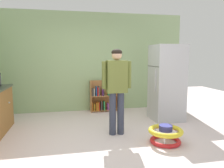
% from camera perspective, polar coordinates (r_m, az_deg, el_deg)
% --- Properties ---
extents(ground_plane, '(12.00, 12.00, 0.00)m').
position_cam_1_polar(ground_plane, '(4.05, -1.09, -14.63)').
color(ground_plane, silver).
rests_on(ground_plane, ground).
extents(back_wall, '(5.20, 0.06, 2.70)m').
position_cam_1_polar(back_wall, '(6.06, -5.24, 5.74)').
color(back_wall, '#9CB983').
rests_on(back_wall, ground).
extents(refrigerator, '(0.73, 0.68, 1.78)m').
position_cam_1_polar(refrigerator, '(5.29, 14.21, 0.33)').
color(refrigerator, '#B7BABF').
rests_on(refrigerator, ground).
extents(bookshelf, '(0.80, 0.28, 0.85)m').
position_cam_1_polar(bookshelf, '(6.01, -2.46, -3.59)').
color(bookshelf, '#B07543').
rests_on(bookshelf, ground).
extents(standing_person, '(0.57, 0.22, 1.65)m').
position_cam_1_polar(standing_person, '(4.11, 1.25, -0.07)').
color(standing_person, '#363C4E').
rests_on(standing_person, ground).
extents(baby_walker, '(0.60, 0.60, 0.32)m').
position_cam_1_polar(baby_walker, '(4.00, 13.91, -12.70)').
color(baby_walker, red).
rests_on(baby_walker, ground).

